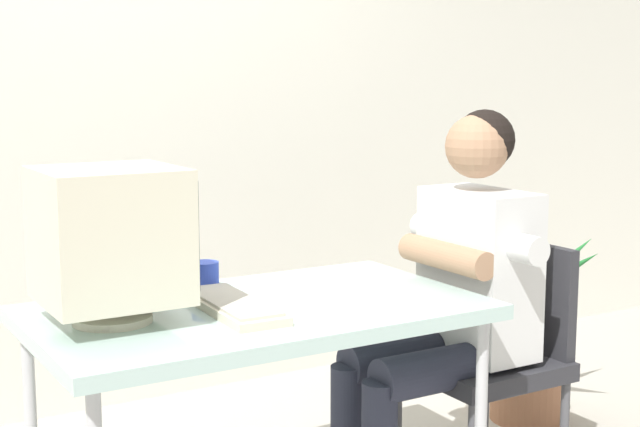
{
  "coord_description": "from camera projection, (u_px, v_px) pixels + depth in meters",
  "views": [
    {
      "loc": [
        -1.17,
        -2.32,
        1.38
      ],
      "look_at": [
        0.21,
        0.0,
        0.98
      ],
      "focal_mm": 52.22,
      "sensor_mm": 36.0,
      "label": 1
    }
  ],
  "objects": [
    {
      "name": "wall_back",
      "position": [
        167.0,
        45.0,
        3.88
      ],
      "size": [
        8.0,
        0.1,
        3.0
      ],
      "primitive_type": "cube",
      "color": "silver",
      "rests_on": "ground_plane"
    },
    {
      "name": "desk",
      "position": [
        257.0,
        323.0,
        2.67
      ],
      "size": [
        1.27,
        0.74,
        0.73
      ],
      "color": "#B7B7BC",
      "rests_on": "ground_plane"
    },
    {
      "name": "crt_monitor",
      "position": [
        111.0,
        237.0,
        2.44
      ],
      "size": [
        0.37,
        0.35,
        0.41
      ],
      "color": "beige",
      "rests_on": "desk"
    },
    {
      "name": "keyboard",
      "position": [
        232.0,
        305.0,
        2.6
      ],
      "size": [
        0.17,
        0.47,
        0.03
      ],
      "color": "beige",
      "rests_on": "desk"
    },
    {
      "name": "office_chair",
      "position": [
        496.0,
        348.0,
        3.15
      ],
      "size": [
        0.46,
        0.46,
        0.82
      ],
      "color": "#4C4C51",
      "rests_on": "ground_plane"
    },
    {
      "name": "person_seated",
      "position": [
        452.0,
        290.0,
        3.01
      ],
      "size": [
        0.74,
        0.59,
        1.27
      ],
      "color": "silver",
      "rests_on": "ground_plane"
    },
    {
      "name": "potted_plant",
      "position": [
        529.0,
        344.0,
        3.71
      ],
      "size": [
        0.59,
        0.6,
        0.8
      ],
      "color": "#9E6647",
      "rests_on": "ground_plane"
    },
    {
      "name": "desk_mug",
      "position": [
        204.0,
        276.0,
        2.84
      ],
      "size": [
        0.09,
        0.1,
        0.09
      ],
      "color": "blue",
      "rests_on": "desk"
    }
  ]
}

